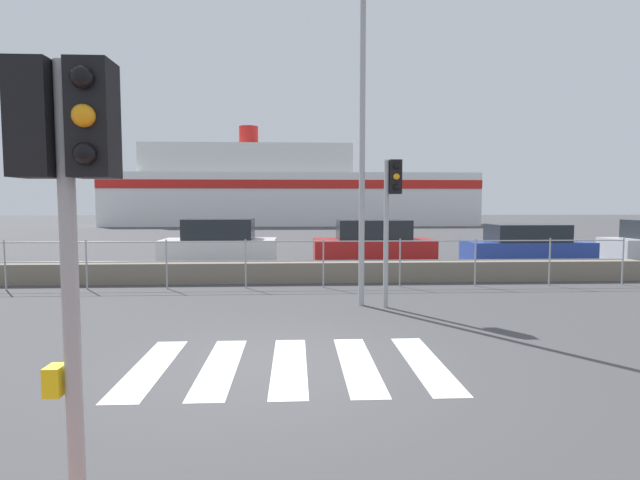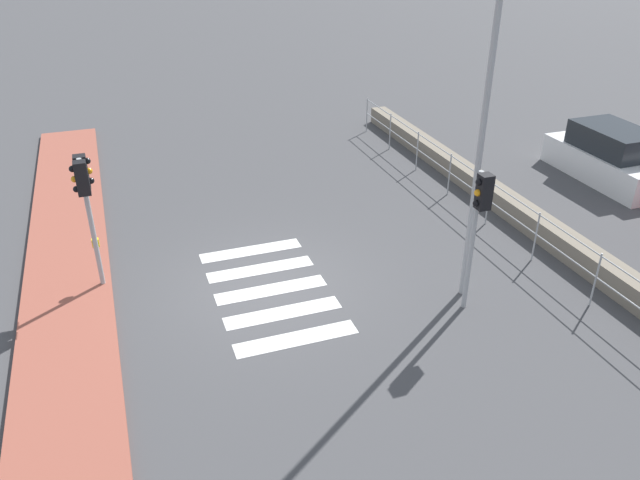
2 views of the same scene
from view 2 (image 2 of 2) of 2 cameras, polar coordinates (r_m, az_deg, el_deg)
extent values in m
plane|color=#424244|center=(13.57, -4.72, -4.15)|extent=(160.00, 160.00, 0.00)
cube|color=#934C3D|center=(13.33, -22.11, -6.81)|extent=(24.00, 1.80, 0.12)
cube|color=silver|center=(14.91, -6.35, -0.97)|extent=(0.45, 2.40, 0.01)
cube|color=silver|center=(14.15, -5.48, -2.66)|extent=(0.45, 2.40, 0.01)
cube|color=silver|center=(13.41, -4.51, -4.55)|extent=(0.45, 2.40, 0.01)
cube|color=silver|center=(12.69, -3.42, -6.65)|extent=(0.45, 2.40, 0.01)
cube|color=silver|center=(11.99, -2.19, -9.00)|extent=(0.45, 2.40, 0.01)
cube|color=slate|center=(16.30, 19.38, 1.24)|extent=(19.46, 0.55, 0.54)
cylinder|color=#9EA0A3|center=(15.42, 17.32, 3.71)|extent=(17.52, 0.03, 0.03)
cylinder|color=#9EA0A3|center=(15.62, 17.06, 2.08)|extent=(17.52, 0.03, 0.03)
cylinder|color=#9EA0A3|center=(22.71, 4.31, 11.34)|extent=(0.04, 0.04, 1.22)
cylinder|color=#9EA0A3|center=(21.03, 6.42, 9.82)|extent=(0.04, 0.04, 1.22)
cylinder|color=#9EA0A3|center=(19.40, 8.88, 8.02)|extent=(0.04, 0.04, 1.22)
cylinder|color=#9EA0A3|center=(17.83, 11.74, 5.89)|extent=(0.04, 0.04, 1.22)
cylinder|color=#9EA0A3|center=(16.35, 15.12, 3.34)|extent=(0.04, 0.04, 1.22)
cylinder|color=#9EA0A3|center=(14.97, 19.12, 0.28)|extent=(0.04, 0.04, 1.22)
cylinder|color=#9EA0A3|center=(13.73, 23.88, -3.36)|extent=(0.04, 0.04, 1.22)
cylinder|color=#9EA0A3|center=(13.52, -20.12, 1.14)|extent=(0.10, 0.10, 2.96)
cube|color=black|center=(13.23, -20.95, 5.84)|extent=(0.24, 0.24, 0.68)
sphere|color=black|center=(13.15, -20.51, 6.78)|extent=(0.13, 0.13, 0.13)
sphere|color=orange|center=(13.22, -20.35, 5.94)|extent=(0.13, 0.13, 0.13)
sphere|color=black|center=(13.30, -20.20, 5.10)|extent=(0.13, 0.13, 0.13)
cube|color=black|center=(12.91, -20.93, 5.30)|extent=(0.24, 0.24, 0.68)
sphere|color=black|center=(12.84, -21.71, 6.06)|extent=(0.13, 0.13, 0.13)
sphere|color=orange|center=(12.92, -21.54, 5.20)|extent=(0.13, 0.13, 0.13)
sphere|color=black|center=(13.00, -21.38, 4.35)|extent=(0.13, 0.13, 0.13)
cube|color=yellow|center=(13.81, -19.84, -0.24)|extent=(0.10, 0.14, 0.18)
cylinder|color=#9EA0A3|center=(12.42, 13.71, -0.25)|extent=(0.10, 0.10, 2.99)
cube|color=black|center=(11.80, 14.78, 4.29)|extent=(0.24, 0.24, 0.68)
sphere|color=black|center=(11.64, 14.33, 5.15)|extent=(0.13, 0.13, 0.13)
sphere|color=orange|center=(11.72, 14.21, 4.20)|extent=(0.13, 0.13, 0.13)
sphere|color=black|center=(11.81, 14.09, 3.27)|extent=(0.13, 0.13, 0.13)
cylinder|color=#9EA0A3|center=(12.21, 14.42, 7.90)|extent=(0.12, 0.12, 6.37)
cube|color=silver|center=(20.50, 24.86, 6.26)|extent=(3.93, 1.74, 0.86)
cube|color=#1E2328|center=(20.25, 25.31, 8.30)|extent=(2.36, 1.53, 0.71)
camera|label=1|loc=(12.55, -34.25, -1.15)|focal=28.00mm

